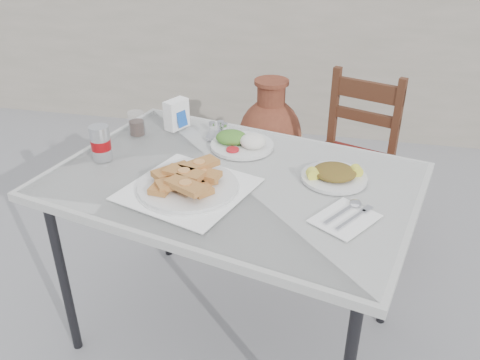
% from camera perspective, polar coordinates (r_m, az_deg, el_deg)
% --- Properties ---
extents(ground, '(80.00, 80.00, 0.00)m').
position_cam_1_polar(ground, '(2.35, -2.98, -18.53)').
color(ground, slate).
rests_on(ground, ground).
extents(cafe_table, '(1.52, 1.20, 0.82)m').
position_cam_1_polar(cafe_table, '(1.94, -0.86, -1.05)').
color(cafe_table, black).
rests_on(cafe_table, ground).
extents(pide_plate, '(0.52, 0.52, 0.08)m').
position_cam_1_polar(pide_plate, '(1.81, -5.92, -0.03)').
color(pide_plate, white).
rests_on(pide_plate, cafe_table).
extents(salad_rice_plate, '(0.26, 0.26, 0.07)m').
position_cam_1_polar(salad_rice_plate, '(2.12, 0.15, 4.34)').
color(salad_rice_plate, silver).
rests_on(salad_rice_plate, cafe_table).
extents(salad_chopped_plate, '(0.25, 0.25, 0.05)m').
position_cam_1_polar(salad_chopped_plate, '(1.91, 10.55, 0.66)').
color(salad_chopped_plate, silver).
rests_on(salad_chopped_plate, cafe_table).
extents(soda_can, '(0.08, 0.08, 0.14)m').
position_cam_1_polar(soda_can, '(2.07, -15.37, 4.03)').
color(soda_can, silver).
rests_on(soda_can, cafe_table).
extents(cola_glass, '(0.07, 0.07, 0.10)m').
position_cam_1_polar(cola_glass, '(2.27, -11.52, 6.10)').
color(cola_glass, white).
rests_on(cola_glass, cafe_table).
extents(napkin_holder, '(0.10, 0.12, 0.13)m').
position_cam_1_polar(napkin_holder, '(2.30, -7.14, 7.35)').
color(napkin_holder, white).
rests_on(napkin_holder, cafe_table).
extents(condiment_caddy, '(0.12, 0.10, 0.08)m').
position_cam_1_polar(condiment_caddy, '(2.20, -2.33, 5.38)').
color(condiment_caddy, silver).
rests_on(condiment_caddy, cafe_table).
extents(cutlery_napkin, '(0.25, 0.26, 0.02)m').
position_cam_1_polar(cutlery_napkin, '(1.71, 11.93, -3.94)').
color(cutlery_napkin, white).
rests_on(cutlery_napkin, cafe_table).
extents(chair, '(0.53, 0.53, 0.93)m').
position_cam_1_polar(chair, '(2.82, 12.33, 2.22)').
color(chair, '#361A0E').
rests_on(chair, ground).
extents(terracotta_urn, '(0.42, 0.42, 0.74)m').
position_cam_1_polar(terracotta_urn, '(3.35, 3.37, 4.73)').
color(terracotta_urn, brown).
rests_on(terracotta_urn, ground).
extents(back_wall, '(6.00, 0.25, 1.20)m').
position_cam_1_polar(back_wall, '(4.19, 5.69, 13.56)').
color(back_wall, '#A49889').
rests_on(back_wall, ground).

